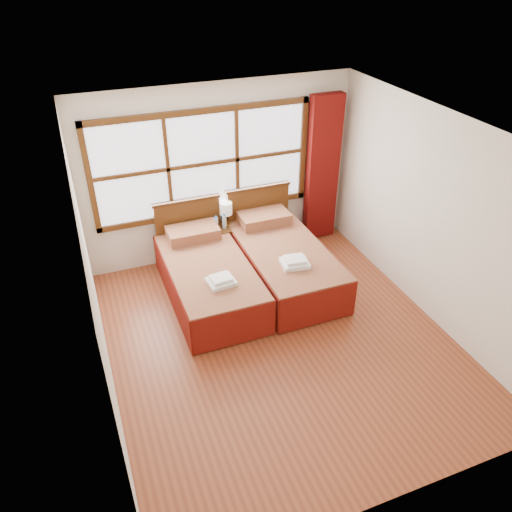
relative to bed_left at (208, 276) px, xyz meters
name	(u,v)px	position (x,y,z in m)	size (l,w,h in m)	color
floor	(280,340)	(0.55, -1.20, -0.31)	(4.50, 4.50, 0.00)	brown
ceiling	(287,134)	(0.55, -1.20, 2.29)	(4.50, 4.50, 0.00)	white
wall_back	(220,173)	(0.55, 1.05, 0.99)	(4.00, 4.00, 0.00)	silver
wall_left	(94,290)	(-1.45, -1.20, 0.99)	(4.50, 4.50, 0.00)	silver
wall_right	(434,219)	(2.55, -1.20, 0.99)	(4.50, 4.50, 0.00)	silver
window	(203,164)	(0.30, 1.02, 1.19)	(3.16, 0.06, 1.56)	white
curtain	(322,170)	(2.15, 0.91, 0.86)	(0.50, 0.16, 2.30)	#640C0A
bed_left	(208,276)	(0.00, 0.00, 0.00)	(1.06, 2.08, 1.03)	#3D200C
bed_right	(282,260)	(1.10, 0.00, 0.01)	(1.08, 2.10, 1.05)	#3D200C
nightstand	(224,243)	(0.50, 0.80, -0.03)	(0.42, 0.42, 0.56)	#4C2A10
towels_left	(221,281)	(0.03, -0.54, 0.28)	(0.35, 0.31, 0.10)	white
towels_right	(295,262)	(1.05, -0.51, 0.29)	(0.38, 0.35, 0.10)	white
lamp	(226,209)	(0.56, 0.86, 0.50)	(0.19, 0.19, 0.36)	gold
bottle_near	(216,224)	(0.37, 0.75, 0.35)	(0.06, 0.06, 0.23)	#A6C2D5
bottle_far	(224,222)	(0.50, 0.76, 0.35)	(0.06, 0.06, 0.23)	#A6C2D5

